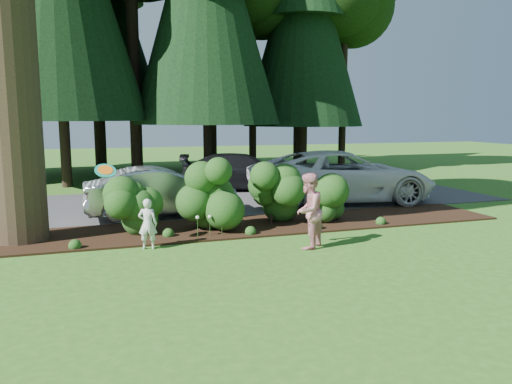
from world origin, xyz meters
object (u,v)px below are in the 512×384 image
car_silver_wagon (161,192)px  frisbee (105,170)px  adult (308,211)px  child (148,224)px  car_white_suv (341,176)px  car_dark_suv (243,172)px

car_silver_wagon → frisbee: frisbee is taller
adult → child: bearing=-60.3°
car_white_suv → car_dark_suv: bearing=38.7°
child → adult: bearing=179.9°
car_dark_suv → frisbee: size_ratio=10.16×
car_dark_suv → adult: bearing=-175.3°
car_dark_suv → adult: size_ratio=2.94×
car_dark_suv → frisbee: 9.49m
car_white_suv → child: (-6.89, -4.13, -0.34)m
car_dark_suv → frisbee: frisbee is taller
frisbee → car_dark_suv: bearing=55.1°
child → adult: adult is taller
car_white_suv → adult: (-3.50, -5.15, -0.06)m
car_dark_suv → child: 9.21m
car_silver_wagon → car_white_suv: (6.14, 0.63, 0.16)m
car_white_suv → frisbee: frisbee is taller
child → frisbee: size_ratio=2.33×
frisbee → car_silver_wagon: bearing=63.9°
child → frisbee: bearing=-0.8°
car_silver_wagon → adult: adult is taller
car_white_suv → adult: car_white_suv is taller
car_white_suv → car_silver_wagon: bearing=103.5°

